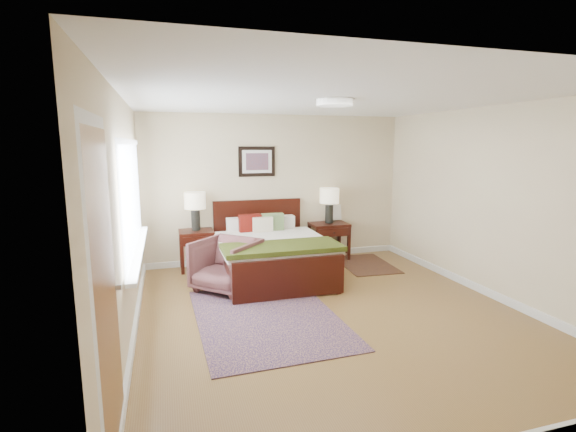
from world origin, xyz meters
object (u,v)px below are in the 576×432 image
object	(u,v)px
nightstand_left	(197,238)
rug_persian	(267,317)
bed	(271,246)
lamp_right	(329,199)
armchair	(226,265)
nightstand_right	(329,237)
lamp_left	(195,204)

from	to	relation	value
nightstand_left	rug_persian	xyz separation A→B (m)	(0.63, -2.18, -0.51)
bed	nightstand_left	bearing A→B (deg)	145.87
lamp_right	nightstand_left	bearing A→B (deg)	-179.46
armchair	nightstand_left	bearing A→B (deg)	149.94
nightstand_right	lamp_left	bearing A→B (deg)	179.67
lamp_left	nightstand_left	bearing A→B (deg)	-90.00
nightstand_left	nightstand_right	bearing A→B (deg)	0.21
nightstand_left	rug_persian	size ratio (longest dim) A/B	0.29
nightstand_left	lamp_left	size ratio (longest dim) A/B	1.05
lamp_left	lamp_right	bearing A→B (deg)	0.00
nightstand_left	lamp_right	world-z (taller)	lamp_right
nightstand_left	lamp_left	distance (m)	0.55
bed	nightstand_right	world-z (taller)	bed
nightstand_left	rug_persian	bearing A→B (deg)	-74.01
nightstand_left	armchair	distance (m)	1.15
armchair	rug_persian	distance (m)	1.18
armchair	rug_persian	bearing A→B (deg)	-30.28
armchair	nightstand_right	bearing A→B (deg)	73.10
bed	lamp_right	bearing A→B (deg)	30.73
lamp_right	rug_persian	bearing A→B (deg)	-127.04
bed	armchair	bearing A→B (deg)	-152.48
bed	rug_persian	world-z (taller)	bed
rug_persian	lamp_left	bearing A→B (deg)	104.49
nightstand_right	lamp_right	distance (m)	0.68
bed	nightstand_right	bearing A→B (deg)	30.28
nightstand_left	lamp_left	bearing A→B (deg)	90.00
rug_persian	lamp_right	bearing A→B (deg)	51.61
nightstand_left	bed	bearing A→B (deg)	-34.13
armchair	rug_persian	xyz separation A→B (m)	(0.31, -1.09, -0.35)
nightstand_right	lamp_right	xyz separation A→B (m)	(-0.00, 0.01, 0.68)
lamp_left	armchair	bearing A→B (deg)	-74.20
lamp_right	rug_persian	world-z (taller)	lamp_right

